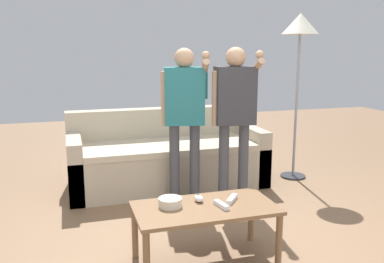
{
  "coord_description": "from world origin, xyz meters",
  "views": [
    {
      "loc": [
        -1.08,
        -2.62,
        1.44
      ],
      "look_at": [
        -0.17,
        0.39,
        0.81
      ],
      "focal_mm": 38.76,
      "sensor_mm": 36.0,
      "label": 1
    }
  ],
  "objects": [
    {
      "name": "game_remote_wand_near",
      "position": [
        -0.03,
        -0.1,
        0.42
      ],
      "size": [
        0.13,
        0.15,
        0.03
      ],
      "color": "white",
      "rests_on": "coffee_table"
    },
    {
      "name": "couch",
      "position": [
        -0.1,
        1.56,
        0.29
      ],
      "size": [
        2.03,
        0.85,
        0.79
      ],
      "color": "#B7A88E",
      "rests_on": "ground"
    },
    {
      "name": "game_remote_nunchuk",
      "position": [
        -0.25,
        -0.05,
        0.43
      ],
      "size": [
        0.06,
        0.09,
        0.05
      ],
      "color": "white",
      "rests_on": "coffee_table"
    },
    {
      "name": "ground_plane",
      "position": [
        0.0,
        0.0,
        0.0
      ],
      "size": [
        12.0,
        12.0,
        0.0
      ],
      "primitive_type": "plane",
      "color": "brown"
    },
    {
      "name": "floor_lamp",
      "position": [
        1.34,
        1.39,
        1.6
      ],
      "size": [
        0.39,
        0.39,
        1.81
      ],
      "color": "#2D2D33",
      "rests_on": "ground"
    },
    {
      "name": "player_center",
      "position": [
        -0.06,
        0.98,
        0.91
      ],
      "size": [
        0.43,
        0.35,
        1.45
      ],
      "color": "#47474C",
      "rests_on": "ground"
    },
    {
      "name": "coffee_table",
      "position": [
        -0.23,
        -0.14,
        0.35
      ],
      "size": [
        0.95,
        0.5,
        0.41
      ],
      "color": "brown",
      "rests_on": "ground"
    },
    {
      "name": "snack_bowl",
      "position": [
        -0.46,
        -0.08,
        0.44
      ],
      "size": [
        0.16,
        0.16,
        0.06
      ],
      "primitive_type": "cylinder",
      "color": "beige",
      "rests_on": "coffee_table"
    },
    {
      "name": "game_remote_wand_far",
      "position": [
        -0.14,
        -0.19,
        0.42
      ],
      "size": [
        0.06,
        0.15,
        0.03
      ],
      "color": "white",
      "rests_on": "coffee_table"
    },
    {
      "name": "player_right",
      "position": [
        0.38,
        0.84,
        0.92
      ],
      "size": [
        0.43,
        0.31,
        1.45
      ],
      "color": "#47474C",
      "rests_on": "ground"
    }
  ]
}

